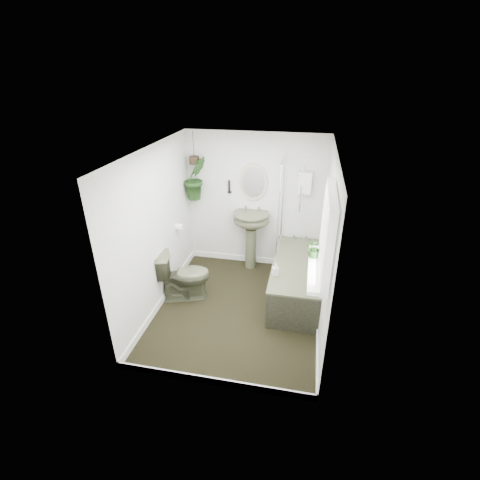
# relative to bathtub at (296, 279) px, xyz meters

# --- Properties ---
(floor) EXTENTS (2.30, 2.80, 0.02)m
(floor) POSITION_rel_bathtub_xyz_m (-0.80, -0.50, -0.30)
(floor) COLOR black
(floor) RESTS_ON ground
(ceiling) EXTENTS (2.30, 2.80, 0.02)m
(ceiling) POSITION_rel_bathtub_xyz_m (-0.80, -0.50, 2.02)
(ceiling) COLOR white
(ceiling) RESTS_ON ground
(wall_back) EXTENTS (2.30, 0.02, 2.30)m
(wall_back) POSITION_rel_bathtub_xyz_m (-0.80, 0.91, 0.86)
(wall_back) COLOR white
(wall_back) RESTS_ON ground
(wall_front) EXTENTS (2.30, 0.02, 2.30)m
(wall_front) POSITION_rel_bathtub_xyz_m (-0.80, -1.91, 0.86)
(wall_front) COLOR white
(wall_front) RESTS_ON ground
(wall_left) EXTENTS (0.02, 2.80, 2.30)m
(wall_left) POSITION_rel_bathtub_xyz_m (-1.96, -0.50, 0.86)
(wall_left) COLOR white
(wall_left) RESTS_ON ground
(wall_right) EXTENTS (0.02, 2.80, 2.30)m
(wall_right) POSITION_rel_bathtub_xyz_m (0.36, -0.50, 0.86)
(wall_right) COLOR white
(wall_right) RESTS_ON ground
(skirting) EXTENTS (2.30, 2.80, 0.10)m
(skirting) POSITION_rel_bathtub_xyz_m (-0.80, -0.50, -0.24)
(skirting) COLOR white
(skirting) RESTS_ON floor
(bathtub) EXTENTS (0.72, 1.72, 0.58)m
(bathtub) POSITION_rel_bathtub_xyz_m (0.00, 0.00, 0.00)
(bathtub) COLOR #4A4E38
(bathtub) RESTS_ON floor
(bath_screen) EXTENTS (0.04, 0.72, 1.40)m
(bath_screen) POSITION_rel_bathtub_xyz_m (-0.33, 0.49, 0.99)
(bath_screen) COLOR silver
(bath_screen) RESTS_ON bathtub
(shower_box) EXTENTS (0.20, 0.10, 0.35)m
(shower_box) POSITION_rel_bathtub_xyz_m (0.00, 0.84, 1.26)
(shower_box) COLOR white
(shower_box) RESTS_ON wall_back
(oval_mirror) EXTENTS (0.46, 0.03, 0.62)m
(oval_mirror) POSITION_rel_bathtub_xyz_m (-0.83, 0.87, 1.21)
(oval_mirror) COLOR #B3AB8F
(oval_mirror) RESTS_ON wall_back
(wall_sconce) EXTENTS (0.04, 0.04, 0.22)m
(wall_sconce) POSITION_rel_bathtub_xyz_m (-1.23, 0.86, 1.11)
(wall_sconce) COLOR black
(wall_sconce) RESTS_ON wall_back
(toilet_roll_holder) EXTENTS (0.11, 0.11, 0.11)m
(toilet_roll_holder) POSITION_rel_bathtub_xyz_m (-1.90, 0.20, 0.61)
(toilet_roll_holder) COLOR white
(toilet_roll_holder) RESTS_ON wall_left
(window_recess) EXTENTS (0.08, 1.00, 0.90)m
(window_recess) POSITION_rel_bathtub_xyz_m (0.29, -1.20, 1.36)
(window_recess) COLOR white
(window_recess) RESTS_ON wall_right
(window_sill) EXTENTS (0.18, 1.00, 0.04)m
(window_sill) POSITION_rel_bathtub_xyz_m (0.22, -1.20, 0.94)
(window_sill) COLOR white
(window_sill) RESTS_ON wall_right
(window_blinds) EXTENTS (0.01, 0.86, 0.76)m
(window_blinds) POSITION_rel_bathtub_xyz_m (0.24, -1.20, 1.36)
(window_blinds) COLOR white
(window_blinds) RESTS_ON wall_right
(toilet) EXTENTS (0.86, 0.65, 0.77)m
(toilet) POSITION_rel_bathtub_xyz_m (-1.65, -0.37, 0.10)
(toilet) COLOR #4A4E38
(toilet) RESTS_ON floor
(pedestal_sink) EXTENTS (0.61, 0.52, 1.03)m
(pedestal_sink) POSITION_rel_bathtub_xyz_m (-0.83, 0.72, 0.22)
(pedestal_sink) COLOR #4A4E38
(pedestal_sink) RESTS_ON floor
(sill_plant) EXTENTS (0.21, 0.18, 0.22)m
(sill_plant) POSITION_rel_bathtub_xyz_m (0.19, -0.99, 1.07)
(sill_plant) COLOR black
(sill_plant) RESTS_ON window_sill
(hanging_plant) EXTENTS (0.50, 0.50, 0.71)m
(hanging_plant) POSITION_rel_bathtub_xyz_m (-1.77, 0.75, 1.26)
(hanging_plant) COLOR black
(hanging_plant) RESTS_ON ceiling
(soap_bottle) EXTENTS (0.11, 0.11, 0.18)m
(soap_bottle) POSITION_rel_bathtub_xyz_m (-0.29, -0.40, 0.38)
(soap_bottle) COLOR black
(soap_bottle) RESTS_ON bathtub
(hanging_pot) EXTENTS (0.16, 0.16, 0.12)m
(hanging_pot) POSITION_rel_bathtub_xyz_m (-1.77, 0.75, 1.55)
(hanging_pot) COLOR #2E2117
(hanging_pot) RESTS_ON ceiling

